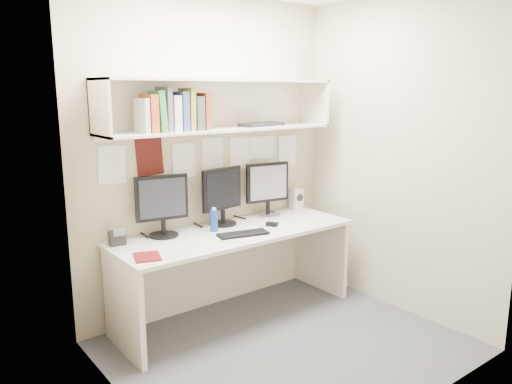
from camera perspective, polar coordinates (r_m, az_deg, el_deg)
floor at (r=3.82m, az=3.58°, el=-17.19°), size 2.40×2.00×0.01m
wall_back at (r=4.18m, az=-5.27°, el=4.17°), size 2.40×0.02×2.60m
wall_front at (r=2.74m, az=17.85°, el=-0.32°), size 2.40×0.02×2.60m
wall_left at (r=2.76m, az=-15.17°, el=-0.08°), size 0.02×2.00×2.60m
wall_right at (r=4.27m, az=16.02°, el=3.92°), size 0.02×2.00×2.60m
desk at (r=4.13m, az=-2.38°, el=-9.29°), size 2.00×0.70×0.73m
overhead_hutch at (r=4.03m, az=-4.30°, el=9.89°), size 2.00×0.38×0.40m
pinned_papers at (r=4.19m, az=-5.22°, el=3.48°), size 1.92×0.01×0.48m
monitor_left at (r=3.87m, az=-10.68°, el=-1.28°), size 0.41×0.22×0.48m
monitor_center at (r=4.14m, az=-3.88°, el=-0.24°), size 0.41×0.23×0.48m
monitor_right at (r=4.43m, az=1.33°, el=0.55°), size 0.41×0.23×0.48m
keyboard at (r=3.89m, az=-1.50°, el=-4.81°), size 0.42×0.23×0.02m
mouse at (r=4.14m, az=1.85°, el=-3.71°), size 0.10×0.11×0.03m
speaker at (r=4.72m, az=4.62°, el=-0.77°), size 0.11×0.11×0.20m
blue_bottle at (r=3.99m, az=-4.83°, el=-3.22°), size 0.06×0.06×0.19m
maroon_notebook at (r=3.46m, az=-12.32°, el=-7.24°), size 0.23×0.25×0.01m
desk_phone at (r=3.78m, az=-15.59°, el=-5.05°), size 0.12×0.11×0.13m
book_stack at (r=3.72m, az=-9.31°, el=9.00°), size 0.54×0.20×0.32m
hutch_tray at (r=4.21m, az=0.66°, el=7.75°), size 0.43×0.22×0.03m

